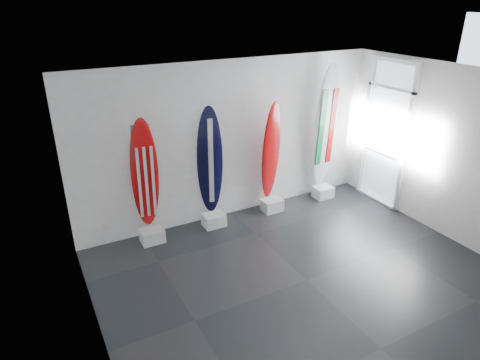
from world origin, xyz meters
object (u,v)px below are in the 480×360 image
surfboard_italy (325,127)px  surfboard_swiss (271,152)px  surfboard_navy (210,161)px  surfboard_usa (145,175)px

surfboard_italy → surfboard_swiss: bearing=176.1°
surfboard_navy → surfboard_swiss: (1.29, 0.00, -0.04)m
surfboard_swiss → surfboard_italy: size_ratio=0.77×
surfboard_italy → surfboard_usa: bearing=176.1°
surfboard_navy → surfboard_usa: bearing=-161.6°
surfboard_italy → surfboard_navy: bearing=176.1°
surfboard_navy → surfboard_swiss: surfboard_navy is taller
surfboard_usa → surfboard_italy: (3.78, 0.00, 0.28)m
surfboard_swiss → surfboard_navy: bearing=168.1°
surfboard_navy → surfboard_italy: (2.59, 0.00, 0.27)m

